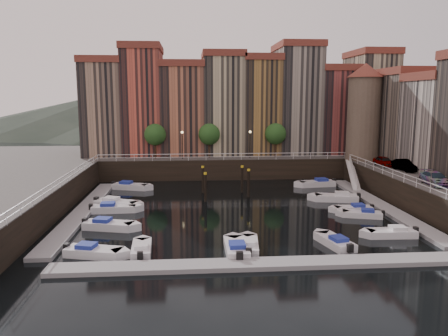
{
  "coord_description": "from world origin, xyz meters",
  "views": [
    {
      "loc": [
        -4.82,
        -46.65,
        12.1
      ],
      "look_at": [
        -0.89,
        4.0,
        3.8
      ],
      "focal_mm": 35.0,
      "sensor_mm": 36.0,
      "label": 1
    }
  ],
  "objects": [
    {
      "name": "corner_tower",
      "position": [
        20.0,
        14.5,
        10.19
      ],
      "size": [
        5.2,
        5.2,
        13.8
      ],
      "color": "#6B5B4C",
      "rests_on": "quay_right"
    },
    {
      "name": "car_a",
      "position": [
        20.41,
        7.96,
        3.65
      ],
      "size": [
        1.74,
        3.91,
        1.31
      ],
      "primitive_type": "imported",
      "rotation": [
        0.0,
        0.0,
        0.05
      ],
      "color": "gray",
      "rests_on": "quay_right"
    },
    {
      "name": "boat_near_3",
      "position": [
        6.94,
        -13.17,
        0.34
      ],
      "size": [
        2.55,
        4.53,
        1.01
      ],
      "rotation": [
        0.0,
        0.0,
        1.81
      ],
      "color": "silver",
      "rests_on": "ground"
    },
    {
      "name": "dock_right",
      "position": [
        16.2,
        -1.0,
        0.17
      ],
      "size": [
        2.0,
        28.0,
        0.35
      ],
      "primitive_type": "cube",
      "color": "gray",
      "rests_on": "ground"
    },
    {
      "name": "mooring_pilings",
      "position": [
        -0.64,
        5.88,
        1.65
      ],
      "size": [
        5.84,
        5.1,
        3.78
      ],
      "color": "black",
      "rests_on": "ground"
    },
    {
      "name": "boat_near_1",
      "position": [
        -1.32,
        -14.14,
        0.37
      ],
      "size": [
        1.76,
        4.79,
        1.1
      ],
      "rotation": [
        0.0,
        0.0,
        1.57
      ],
      "color": "silver",
      "rests_on": "ground"
    },
    {
      "name": "boat_left_1",
      "position": [
        -12.54,
        -6.98,
        0.38
      ],
      "size": [
        4.99,
        2.86,
        1.12
      ],
      "rotation": [
        0.0,
        0.0,
        -0.25
      ],
      "color": "silver",
      "rests_on": "ground"
    },
    {
      "name": "boat_left_3",
      "position": [
        -13.19,
        1.24,
        0.4
      ],
      "size": [
        5.26,
        3.5,
        1.19
      ],
      "rotation": [
        0.0,
        0.0,
        -0.37
      ],
      "color": "silver",
      "rests_on": "ground"
    },
    {
      "name": "boat_right_2",
      "position": [
        12.48,
        -2.77,
        0.32
      ],
      "size": [
        4.16,
        1.63,
        0.95
      ],
      "rotation": [
        0.0,
        0.0,
        3.11
      ],
      "color": "silver",
      "rests_on": "ground"
    },
    {
      "name": "boat_right_4",
      "position": [
        12.52,
        10.78,
        0.4
      ],
      "size": [
        5.23,
        2.42,
        1.18
      ],
      "rotation": [
        0.0,
        0.0,
        3.26
      ],
      "color": "silver",
      "rests_on": "ground"
    },
    {
      "name": "dock_near",
      "position": [
        0.0,
        -17.0,
        0.17
      ],
      "size": [
        30.0,
        2.0,
        0.35
      ],
      "primitive_type": "cube",
      "color": "gray",
      "rests_on": "ground"
    },
    {
      "name": "car_c",
      "position": [
        20.4,
        -4.14,
        3.67
      ],
      "size": [
        2.19,
        4.72,
        1.33
      ],
      "primitive_type": "imported",
      "rotation": [
        0.0,
        0.0,
        -0.07
      ],
      "color": "gray",
      "rests_on": "quay_right"
    },
    {
      "name": "promenade_trees",
      "position": [
        -1.33,
        18.2,
        6.58
      ],
      "size": [
        21.2,
        3.2,
        5.2
      ],
      "color": "black",
      "rests_on": "quay_far"
    },
    {
      "name": "boat_left_0",
      "position": [
        -12.42,
        -13.97,
        0.36
      ],
      "size": [
        4.72,
        2.72,
        1.06
      ],
      "rotation": [
        0.0,
        0.0,
        -0.26
      ],
      "color": "silver",
      "rests_on": "ground"
    },
    {
      "name": "mountains",
      "position": [
        1.72,
        110.0,
        7.92
      ],
      "size": [
        145.0,
        100.0,
        18.0
      ],
      "color": "#2D382D",
      "rests_on": "ground"
    },
    {
      "name": "boat_near_2",
      "position": [
        -0.31,
        -13.45,
        0.34
      ],
      "size": [
        2.03,
        4.44,
        1.0
      ],
      "rotation": [
        0.0,
        0.0,
        1.46
      ],
      "color": "silver",
      "rests_on": "ground"
    },
    {
      "name": "ground",
      "position": [
        0.0,
        0.0,
        0.0
      ],
      "size": [
        200.0,
        200.0,
        0.0
      ],
      "primitive_type": "plane",
      "color": "black",
      "rests_on": "ground"
    },
    {
      "name": "railings",
      "position": [
        0.0,
        4.88,
        3.79
      ],
      "size": [
        36.08,
        34.04,
        0.52
      ],
      "color": "white",
      "rests_on": "ground"
    },
    {
      "name": "quay_far",
      "position": [
        0.0,
        26.0,
        1.5
      ],
      "size": [
        80.0,
        20.0,
        3.0
      ],
      "primitive_type": "cube",
      "color": "black",
      "rests_on": "ground"
    },
    {
      "name": "boat_right_0",
      "position": [
        12.72,
        -11.18,
        0.34
      ],
      "size": [
        4.45,
        1.72,
        1.02
      ],
      "rotation": [
        0.0,
        0.0,
        3.11
      ],
      "color": "silver",
      "rests_on": "ground"
    },
    {
      "name": "far_terrace",
      "position": [
        3.31,
        23.5,
        10.95
      ],
      "size": [
        48.7,
        10.3,
        17.5
      ],
      "color": "#9B7A62",
      "rests_on": "quay_far"
    },
    {
      "name": "boat_right_3",
      "position": [
        12.34,
        2.16,
        0.4
      ],
      "size": [
        5.33,
        2.84,
        1.19
      ],
      "rotation": [
        0.0,
        0.0,
        2.94
      ],
      "color": "silver",
      "rests_on": "ground"
    },
    {
      "name": "car_b",
      "position": [
        21.53,
        4.37,
        3.71
      ],
      "size": [
        2.03,
        4.44,
        1.41
      ],
      "primitive_type": "imported",
      "rotation": [
        0.0,
        0.0,
        0.13
      ],
      "color": "gray",
      "rests_on": "quay_right"
    },
    {
      "name": "gangway",
      "position": [
        17.1,
        10.0,
        1.92
      ],
      "size": [
        2.78,
        8.32,
        3.73
      ],
      "color": "white",
      "rests_on": "ground"
    },
    {
      "name": "street_lamps",
      "position": [
        -1.0,
        17.2,
        5.9
      ],
      "size": [
        10.36,
        0.36,
        4.18
      ],
      "color": "black",
      "rests_on": "quay_far"
    },
    {
      "name": "boat_left_2",
      "position": [
        -13.14,
        -0.79,
        0.38
      ],
      "size": [
        4.89,
        1.93,
        1.12
      ],
      "rotation": [
        0.0,
        0.0,
        0.04
      ],
      "color": "silver",
      "rests_on": "ground"
    },
    {
      "name": "boat_near_0",
      "position": [
        -8.75,
        -13.53,
        0.32
      ],
      "size": [
        1.7,
        4.12,
        0.94
      ],
      "rotation": [
        0.0,
        0.0,
        1.63
      ],
      "color": "silver",
      "rests_on": "ground"
    },
    {
      "name": "boat_right_1",
      "position": [
        12.64,
        -4.85,
        0.32
      ],
      "size": [
        4.2,
        2.54,
        0.94
      ],
      "rotation": [
        0.0,
        0.0,
        2.85
      ],
      "color": "silver",
      "rests_on": "ground"
    },
    {
      "name": "boat_left_4",
      "position": [
        -12.93,
        10.85,
        0.38
      ],
      "size": [
        5.08,
        3.09,
        1.14
      ],
      "rotation": [
        0.0,
        0.0,
        -0.3
      ],
      "color": "silver",
      "rests_on": "ground"
    },
    {
      "name": "dock_left",
      "position": [
        -16.2,
        -1.0,
        0.17
      ],
      "size": [
        2.0,
        28.0,
        0.35
      ],
      "primitive_type": "cube",
      "color": "gray",
      "rests_on": "ground"
    }
  ]
}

